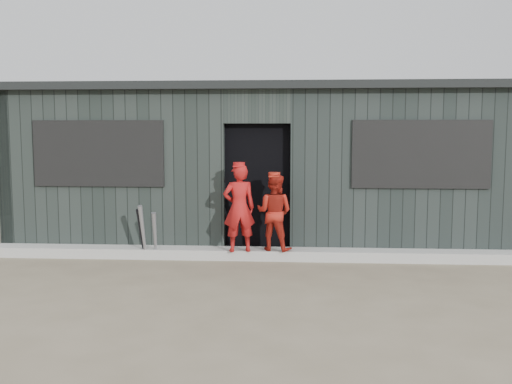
# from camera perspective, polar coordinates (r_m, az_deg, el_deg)

# --- Properties ---
(ground) EXTENTS (80.00, 80.00, 0.00)m
(ground) POSITION_cam_1_polar(r_m,az_deg,el_deg) (6.75, -1.02, -10.10)
(ground) COLOR #6A5E49
(ground) RESTS_ON ground
(curb) EXTENTS (8.00, 0.36, 0.15)m
(curb) POSITION_cam_1_polar(r_m,az_deg,el_deg) (8.49, 0.01, -6.20)
(curb) COLOR #A6A6A1
(curb) RESTS_ON ground
(bat_left) EXTENTS (0.09, 0.29, 0.83)m
(bat_left) POSITION_cam_1_polar(r_m,az_deg,el_deg) (8.47, -11.23, -4.00)
(bat_left) COLOR gray
(bat_left) RESTS_ON ground
(bat_mid) EXTENTS (0.10, 0.28, 0.73)m
(bat_mid) POSITION_cam_1_polar(r_m,az_deg,el_deg) (8.48, -10.08, -4.34)
(bat_mid) COLOR gray
(bat_mid) RESTS_ON ground
(bat_right) EXTENTS (0.09, 0.30, 0.77)m
(bat_right) POSITION_cam_1_polar(r_m,az_deg,el_deg) (8.56, -11.38, -4.12)
(bat_right) COLOR black
(bat_right) RESTS_ON ground
(player_red_left) EXTENTS (0.52, 0.41, 1.27)m
(player_red_left) POSITION_cam_1_polar(r_m,az_deg,el_deg) (8.21, -1.70, -1.61)
(player_red_left) COLOR #A91514
(player_red_left) RESTS_ON curb
(player_red_right) EXTENTS (0.65, 0.57, 1.12)m
(player_red_right) POSITION_cam_1_polar(r_m,az_deg,el_deg) (8.31, 1.83, -2.04)
(player_red_right) COLOR #A41F14
(player_red_right) RESTS_ON curb
(player_grey_back) EXTENTS (0.62, 0.43, 1.22)m
(player_grey_back) POSITION_cam_1_polar(r_m,az_deg,el_deg) (8.98, 0.84, -2.06)
(player_grey_back) COLOR silver
(player_grey_back) RESTS_ON ground
(dugout) EXTENTS (8.30, 3.30, 2.62)m
(dugout) POSITION_cam_1_polar(r_m,az_deg,el_deg) (10.00, 0.64, 2.67)
(dugout) COLOR black
(dugout) RESTS_ON ground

